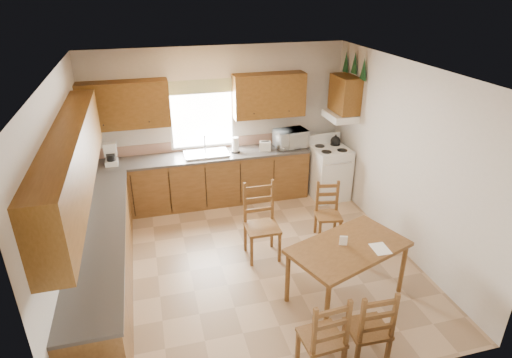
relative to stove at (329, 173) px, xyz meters
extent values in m
plane|color=tan|center=(-1.88, -1.61, -0.47)|extent=(4.50, 4.50, 0.00)
plane|color=olive|center=(-1.88, -1.61, 2.23)|extent=(4.50, 4.50, 0.00)
plane|color=beige|center=(-4.13, -1.61, 0.88)|extent=(4.50, 4.50, 0.00)
plane|color=beige|center=(0.37, -1.61, 0.88)|extent=(4.50, 4.50, 0.00)
plane|color=beige|center=(-1.88, 0.64, 0.88)|extent=(4.50, 4.50, 0.00)
plane|color=beige|center=(-1.88, -3.86, 0.88)|extent=(4.50, 4.50, 0.00)
cube|color=brown|center=(-2.25, 0.34, -0.03)|extent=(3.75, 0.60, 0.88)
cube|color=brown|center=(-3.83, -1.76, -0.03)|extent=(0.60, 3.60, 0.88)
cube|color=#443F3B|center=(-2.25, 0.34, 0.43)|extent=(3.75, 0.63, 0.04)
cube|color=#443F3B|center=(-3.83, -1.76, 0.43)|extent=(0.63, 3.60, 0.04)
cube|color=#976F5C|center=(-2.25, 0.63, 0.54)|extent=(3.75, 0.01, 0.18)
cube|color=brown|center=(-3.43, 0.48, 1.39)|extent=(1.41, 0.33, 0.75)
cube|color=brown|center=(-1.02, 0.48, 1.39)|extent=(1.25, 0.33, 0.75)
cube|color=brown|center=(-3.96, -1.76, 1.39)|extent=(0.33, 3.60, 0.75)
cube|color=brown|center=(0.20, 0.04, 1.43)|extent=(0.33, 0.62, 0.62)
cube|color=silver|center=(0.15, 0.04, 1.05)|extent=(0.44, 0.62, 0.12)
cube|color=silver|center=(-2.18, 0.61, 1.08)|extent=(1.13, 0.02, 1.18)
cube|color=white|center=(-2.18, 0.61, 1.08)|extent=(1.05, 0.01, 1.10)
cube|color=#567238|center=(-2.18, 0.58, 1.58)|extent=(1.19, 0.01, 0.24)
cube|color=silver|center=(-2.18, 0.34, 0.47)|extent=(0.75, 0.45, 0.04)
cone|color=#133E1F|center=(0.33, -0.28, 1.91)|extent=(0.22, 0.22, 0.36)
cone|color=#133E1F|center=(0.33, 0.04, 1.95)|extent=(0.22, 0.22, 0.36)
cone|color=#133E1F|center=(0.33, 0.36, 1.91)|extent=(0.22, 0.22, 0.36)
cube|color=silver|center=(0.00, 0.00, 0.00)|extent=(0.66, 0.68, 0.93)
cube|color=silver|center=(-3.74, 0.32, 0.64)|extent=(0.23, 0.27, 0.38)
cylinder|color=white|center=(-1.66, 0.34, 0.59)|extent=(0.15, 0.15, 0.27)
cube|color=silver|center=(-1.14, 0.29, 0.53)|extent=(0.22, 0.17, 0.16)
imported|color=silver|center=(-0.64, 0.34, 0.61)|extent=(0.57, 0.44, 0.31)
cube|color=brown|center=(-0.92, -2.63, -0.08)|extent=(1.62, 1.25, 0.76)
cube|color=brown|center=(-1.66, -3.60, 0.02)|extent=(0.43, 0.42, 0.98)
cube|color=brown|center=(-1.15, -3.60, 0.01)|extent=(0.42, 0.40, 0.96)
cube|color=brown|center=(-1.70, -1.52, 0.09)|extent=(0.47, 0.45, 1.11)
cube|color=brown|center=(-0.58, -1.30, -0.02)|extent=(0.43, 0.42, 0.89)
cube|color=white|center=(-0.59, -2.79, 0.30)|extent=(0.20, 0.26, 0.00)
cube|color=white|center=(-0.98, -2.60, 0.36)|extent=(0.09, 0.05, 0.12)
camera|label=1|loc=(-3.13, -6.52, 3.22)|focal=30.00mm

